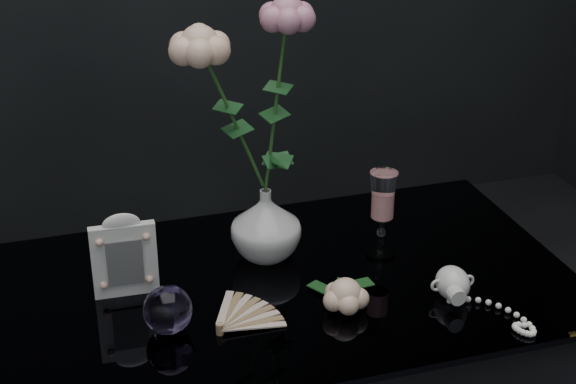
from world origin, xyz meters
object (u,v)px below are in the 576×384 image
object	(u,v)px
vase	(266,224)
pearl_jar	(453,282)
picture_frame	(124,254)
wine_glass	(382,215)
loose_rose	(345,295)
paperweight	(168,310)

from	to	relation	value
vase	pearl_jar	size ratio (longest dim) A/B	0.66
vase	picture_frame	bearing A→B (deg)	-168.72
wine_glass	pearl_jar	world-z (taller)	wine_glass
wine_glass	loose_rose	size ratio (longest dim) A/B	0.98
vase	wine_glass	distance (m)	0.21
picture_frame	loose_rose	size ratio (longest dim) A/B	0.91
picture_frame	loose_rose	distance (m)	0.37
wine_glass	picture_frame	distance (m)	0.46
picture_frame	paperweight	world-z (taller)	picture_frame
paperweight	pearl_jar	world-z (taller)	paperweight
vase	picture_frame	world-z (taller)	picture_frame
vase	picture_frame	xyz separation A→B (m)	(-0.26, -0.05, 0.01)
vase	picture_frame	size ratio (longest dim) A/B	0.87
loose_rose	pearl_jar	distance (m)	0.19
loose_rose	pearl_jar	size ratio (longest dim) A/B	0.83
picture_frame	pearl_jar	world-z (taller)	picture_frame
wine_glass	pearl_jar	size ratio (longest dim) A/B	0.82
wine_glass	picture_frame	bearing A→B (deg)	179.50
loose_rose	pearl_jar	bearing A→B (deg)	20.14
picture_frame	loose_rose	world-z (taller)	picture_frame
wine_glass	pearl_jar	distance (m)	0.19
vase	wine_glass	bearing A→B (deg)	-15.53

